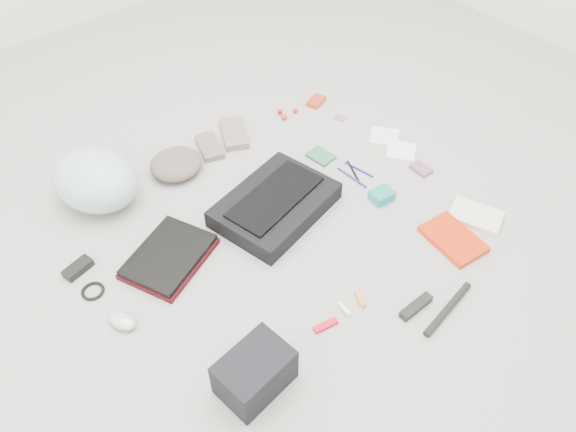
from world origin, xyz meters
TOP-DOWN VIEW (x-y plane):
  - ground_plane at (0.00, 0.00)m, footprint 4.00×4.00m
  - messenger_bag at (0.01, 0.09)m, footprint 0.52×0.42m
  - bag_flap at (0.01, 0.09)m, footprint 0.42×0.26m
  - laptop_sleeve at (-0.44, 0.14)m, footprint 0.38×0.34m
  - laptop at (-0.44, 0.14)m, footprint 0.37×0.33m
  - bike_helmet at (-0.49, 0.58)m, footprint 0.39×0.44m
  - beanie at (-0.17, 0.54)m, footprint 0.25×0.24m
  - mitten_left at (0.02, 0.57)m, footprint 0.14×0.20m
  - mitten_right at (0.16, 0.58)m, footprint 0.18×0.23m
  - power_brick at (-0.72, 0.30)m, footprint 0.12×0.07m
  - cable_coil at (-0.72, 0.18)m, footprint 0.10×0.10m
  - mouse at (-0.70, 0.00)m, footprint 0.10×0.12m
  - camera_bag at (-0.49, -0.45)m, footprint 0.24×0.18m
  - multitool at (-0.19, -0.43)m, footprint 0.09×0.04m
  - toiletry_tube_white at (-0.10, -0.42)m, footprint 0.02×0.06m
  - toiletry_tube_orange at (-0.03, -0.43)m, footprint 0.04×0.07m
  - u_lock at (0.09, -0.57)m, footprint 0.13×0.03m
  - bike_pump at (0.16, -0.65)m, footprint 0.27×0.07m
  - book_red at (0.43, -0.46)m, footprint 0.18×0.24m
  - book_white at (0.59, -0.43)m, footprint 0.20×0.23m
  - notepad at (0.36, 0.22)m, footprint 0.10×0.12m
  - pen_blue at (0.38, 0.04)m, footprint 0.02×0.16m
  - pen_black at (0.40, 0.05)m, footprint 0.07×0.14m
  - pen_navy at (0.43, 0.05)m, footprint 0.04×0.14m
  - accordion_wallet at (0.38, -0.13)m, footprint 0.10×0.08m
  - card_deck at (0.64, -0.11)m, footprint 0.06×0.09m
  - napkin_top at (0.68, 0.14)m, footprint 0.18×0.18m
  - napkin_bottom at (0.67, 0.03)m, footprint 0.17×0.17m
  - lollipop_a at (0.41, 0.53)m, footprint 0.03×0.03m
  - lollipop_b at (0.42, 0.58)m, footprint 0.03×0.03m
  - lollipop_c at (0.49, 0.54)m, footprint 0.03×0.03m
  - altoids_tin at (0.62, 0.54)m, footprint 0.11×0.09m
  - stamp_sheet at (0.62, 0.37)m, footprint 0.06×0.07m

SIDE VIEW (x-z plane):
  - ground_plane at x=0.00m, z-range 0.00..0.00m
  - stamp_sheet at x=0.62m, z-range 0.00..0.00m
  - napkin_bottom at x=0.67m, z-range 0.00..0.01m
  - napkin_top at x=0.68m, z-range 0.00..0.01m
  - pen_navy at x=0.43m, z-range 0.00..0.01m
  - pen_black at x=0.40m, z-range 0.00..0.01m
  - pen_blue at x=0.38m, z-range 0.00..0.01m
  - cable_coil at x=-0.72m, z-range 0.00..0.01m
  - notepad at x=0.36m, z-range 0.00..0.01m
  - multitool at x=-0.19m, z-range 0.00..0.01m
  - card_deck at x=0.64m, z-range 0.00..0.02m
  - toiletry_tube_white at x=-0.10m, z-range 0.00..0.02m
  - toiletry_tube_orange at x=-0.03m, z-range 0.00..0.02m
  - book_white at x=0.59m, z-range 0.00..0.02m
  - altoids_tin at x=0.62m, z-range 0.00..0.02m
  - laptop_sleeve at x=-0.44m, z-range 0.00..0.02m
  - book_red at x=0.43m, z-range 0.00..0.02m
  - lollipop_c at x=0.49m, z-range 0.00..0.02m
  - bike_pump at x=0.16m, z-range 0.00..0.02m
  - lollipop_b at x=0.42m, z-range 0.00..0.02m
  - mitten_left at x=0.02m, z-range 0.00..0.03m
  - u_lock at x=0.09m, z-range 0.00..0.03m
  - lollipop_a at x=0.41m, z-range 0.00..0.03m
  - power_brick at x=-0.72m, z-range 0.00..0.03m
  - mitten_right at x=0.16m, z-range 0.00..0.03m
  - mouse at x=-0.70m, z-range 0.00..0.04m
  - accordion_wallet at x=0.38m, z-range 0.00..0.04m
  - laptop at x=-0.44m, z-range 0.02..0.04m
  - messenger_bag at x=0.01m, z-range 0.00..0.08m
  - beanie at x=-0.17m, z-range 0.00..0.08m
  - camera_bag at x=-0.49m, z-range 0.00..0.14m
  - bag_flap at x=0.01m, z-range 0.08..0.09m
  - bike_helmet at x=-0.49m, z-range 0.00..0.22m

